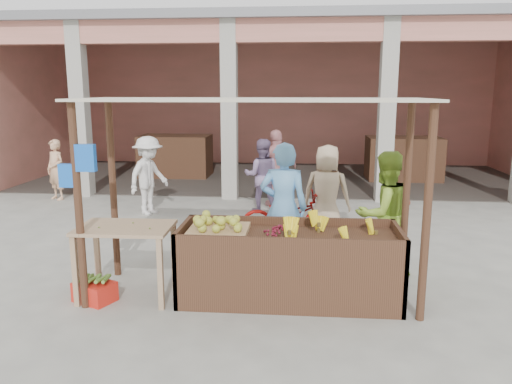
# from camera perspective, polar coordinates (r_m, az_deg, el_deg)

# --- Properties ---
(ground) EXTENTS (60.00, 60.00, 0.00)m
(ground) POSITION_cam_1_polar(r_m,az_deg,el_deg) (6.22, -0.97, -11.89)
(ground) COLOR slate
(ground) RESTS_ON ground
(market_building) EXTENTS (14.40, 6.40, 4.20)m
(market_building) POSITION_cam_1_polar(r_m,az_deg,el_deg) (14.61, 2.95, 12.40)
(market_building) COLOR #E08475
(market_building) RESTS_ON ground
(fruit_stall) EXTENTS (2.60, 0.95, 0.80)m
(fruit_stall) POSITION_cam_1_polar(r_m,az_deg,el_deg) (6.04, 3.79, -8.55)
(fruit_stall) COLOR #4A2D1D
(fruit_stall) RESTS_ON ground
(stall_awning) EXTENTS (4.09, 1.35, 2.39)m
(stall_awning) POSITION_cam_1_polar(r_m,az_deg,el_deg) (5.79, -1.12, 6.62)
(stall_awning) COLOR #4A2D1D
(stall_awning) RESTS_ON ground
(banana_heap) EXTENTS (1.17, 0.64, 0.21)m
(banana_heap) POSITION_cam_1_polar(r_m,az_deg,el_deg) (5.86, 8.59, -4.11)
(banana_heap) COLOR yellow
(banana_heap) RESTS_ON fruit_stall
(melon_tray) EXTENTS (0.70, 0.61, 0.19)m
(melon_tray) POSITION_cam_1_polar(r_m,az_deg,el_deg) (6.00, -4.27, -3.81)
(melon_tray) COLOR tan
(melon_tray) RESTS_ON fruit_stall
(berry_heap) EXTENTS (0.42, 0.35, 0.13)m
(berry_heap) POSITION_cam_1_polar(r_m,az_deg,el_deg) (5.85, 2.71, -4.40)
(berry_heap) COLOR maroon
(berry_heap) RESTS_ON fruit_stall
(side_table) EXTENTS (1.12, 0.75, 0.89)m
(side_table) POSITION_cam_1_polar(r_m,az_deg,el_deg) (6.17, -14.68, -5.07)
(side_table) COLOR tan
(side_table) RESTS_ON ground
(papaya_pile) EXTENTS (0.77, 0.44, 0.22)m
(papaya_pile) POSITION_cam_1_polar(r_m,az_deg,el_deg) (6.10, -14.80, -2.79)
(papaya_pile) COLOR #4F812A
(papaya_pile) RESTS_ON side_table
(red_crate) EXTENTS (0.55, 0.49, 0.24)m
(red_crate) POSITION_cam_1_polar(r_m,az_deg,el_deg) (6.36, -17.95, -10.78)
(red_crate) COLOR red
(red_crate) RESTS_ON ground
(plantain_bundle) EXTENTS (0.34, 0.24, 0.07)m
(plantain_bundle) POSITION_cam_1_polar(r_m,az_deg,el_deg) (6.31, -18.04, -9.50)
(plantain_bundle) COLOR #609034
(plantain_bundle) RESTS_ON red_crate
(produce_sacks) EXTENTS (0.77, 0.72, 0.59)m
(produce_sacks) POSITION_cam_1_polar(r_m,az_deg,el_deg) (11.33, 16.13, -0.02)
(produce_sacks) COLOR maroon
(produce_sacks) RESTS_ON ground
(vendor_blue) EXTENTS (0.76, 0.58, 1.92)m
(vendor_blue) POSITION_cam_1_polar(r_m,az_deg,el_deg) (6.83, 3.16, -1.30)
(vendor_blue) COLOR #67AAE6
(vendor_blue) RESTS_ON ground
(vendor_green) EXTENTS (0.99, 0.81, 1.79)m
(vendor_green) POSITION_cam_1_polar(r_m,az_deg,el_deg) (6.85, 14.45, -2.14)
(vendor_green) COLOR #86AF30
(vendor_green) RESTS_ON ground
(motorcycle) EXTENTS (0.80, 1.73, 0.87)m
(motorcycle) POSITION_cam_1_polar(r_m,az_deg,el_deg) (8.34, 3.70, -2.65)
(motorcycle) COLOR maroon
(motorcycle) RESTS_ON ground
(shopper_a) EXTENTS (0.97, 1.23, 1.71)m
(shopper_a) POSITION_cam_1_polar(r_m,az_deg,el_deg) (10.25, -12.18, 2.19)
(shopper_a) COLOR silver
(shopper_a) RESTS_ON ground
(shopper_b) EXTENTS (1.17, 1.05, 1.77)m
(shopper_b) POSITION_cam_1_polar(r_m,az_deg,el_deg) (10.78, 2.40, 3.04)
(shopper_b) COLOR #D88E8E
(shopper_b) RESTS_ON ground
(shopper_c) EXTENTS (0.97, 0.75, 1.79)m
(shopper_c) POSITION_cam_1_polar(r_m,az_deg,el_deg) (8.27, 8.09, 0.41)
(shopper_c) COLOR tan
(shopper_c) RESTS_ON ground
(shopper_e) EXTENTS (0.67, 0.61, 1.44)m
(shopper_e) POSITION_cam_1_polar(r_m,az_deg,el_deg) (12.30, -21.93, 2.51)
(shopper_e) COLOR #E0A67C
(shopper_e) RESTS_ON ground
(shopper_f) EXTENTS (0.82, 0.49, 1.65)m
(shopper_f) POSITION_cam_1_polar(r_m,az_deg,el_deg) (10.27, 0.67, 2.30)
(shopper_f) COLOR slate
(shopper_f) RESTS_ON ground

